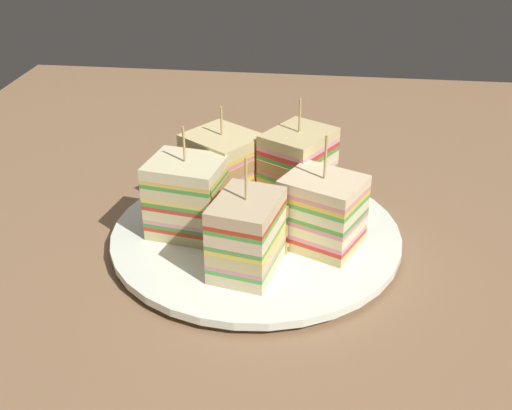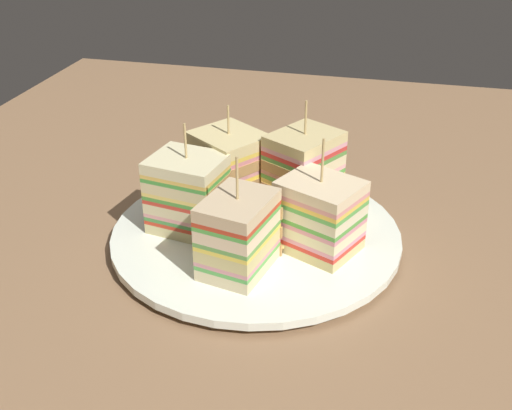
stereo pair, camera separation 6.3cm
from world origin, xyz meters
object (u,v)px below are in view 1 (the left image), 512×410
Objects in this scene: sandwich_wedge_1 at (188,197)px; spoon at (276,138)px; plate at (256,235)px; sandwich_wedge_0 at (223,170)px; sandwich_wedge_2 at (249,235)px; sandwich_wedge_4 at (298,170)px; chip_pile at (262,235)px; sandwich_wedge_3 at (322,212)px.

spoon is at bearing 86.94° from sandwich_wedge_1.
plate is 8.26cm from sandwich_wedge_0.
sandwich_wedge_4 is (-12.54, 3.54, 0.71)cm from sandwich_wedge_2.
spoon is (-21.75, 3.68, -5.13)cm from sandwich_wedge_0.
sandwich_wedge_2 is (12.19, 4.46, -0.40)cm from sandwich_wedge_0.
sandwich_wedge_4 is at bearing 159.50° from chip_pile.
sandwich_wedge_2 is (6.83, 0.22, 4.23)cm from plate.
sandwich_wedge_3 is 30.05cm from spoon.
sandwich_wedge_3 reaches higher than chip_pile.
sandwich_wedge_1 is at bearing -83.25° from plate.
sandwich_wedge_1 is at bearing -167.22° from spoon.
sandwich_wedge_2 reaches higher than plate.
sandwich_wedge_1 is at bearing 20.95° from sandwich_wedge_3.
sandwich_wedge_1 reaches higher than plate.
chip_pile reaches higher than spoon.
sandwich_wedge_2 reaches higher than chip_pile.
sandwich_wedge_1 is 1.00× the size of sandwich_wedge_2.
sandwich_wedge_3 is (0.88, 13.42, -0.28)cm from sandwich_wedge_1.
sandwich_wedge_0 is 0.77× the size of spoon.
sandwich_wedge_0 is (-5.36, -4.24, 4.63)cm from plate.
plate is 2.40× the size of sandwich_wedge_4.
sandwich_wedge_1 and sandwich_wedge_2 have the same top height.
sandwich_wedge_0 is at bearing -164.24° from spoon.
sandwich_wedge_2 is at bearing -7.67° from chip_pile.
sandwich_wedge_1 reaches higher than sandwich_wedge_0.
plate is 8.17cm from sandwich_wedge_1.
chip_pile is 0.50× the size of spoon.
spoon is (-21.39, -4.32, -5.44)cm from sandwich_wedge_4.
chip_pile is (2.03, 0.86, 1.40)cm from plate.
sandwich_wedge_2 is (6.02, 7.01, -0.24)cm from sandwich_wedge_1.
sandwich_wedge_1 reaches higher than chip_pile.
sandwich_wedge_3 is 1.59× the size of chip_pile.
plate is 2.61cm from chip_pile.
sandwich_wedge_1 is 1.57× the size of chip_pile.
sandwich_wedge_2 is at bearing 63.45° from sandwich_wedge_3.
sandwich_wedge_4 reaches higher than sandwich_wedge_0.
sandwich_wedge_3 is at bearing 50.91° from sandwich_wedge_4.
spoon is (-28.79, -7.18, -4.70)cm from sandwich_wedge_3.
sandwich_wedge_3 is at bearing 75.75° from plate.
sandwich_wedge_3 is (7.05, 10.86, -0.44)cm from sandwich_wedge_0.
sandwich_wedge_4 is at bearing 146.65° from plate.
sandwich_wedge_4 reaches higher than chip_pile.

